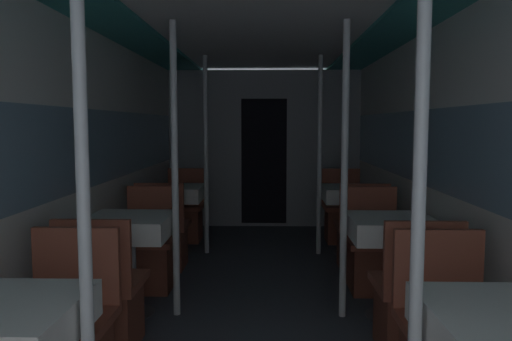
{
  "coord_description": "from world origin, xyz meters",
  "views": [
    {
      "loc": [
        0.07,
        -1.03,
        1.45
      ],
      "look_at": [
        -0.03,
        2.9,
        1.09
      ],
      "focal_mm": 35.0,
      "sensor_mm": 36.0,
      "label": 1
    }
  ],
  "objects_px": {
    "chair_right_far_1": "(373,259)",
    "support_pole_right_1": "(344,172)",
    "dining_table_left_1": "(129,231)",
    "dining_table_left_2": "(175,196)",
    "support_pole_left_1": "(175,171)",
    "chair_left_far_1": "(149,257)",
    "chair_left_far_2": "(184,218)",
    "dining_table_right_2": "(351,197)",
    "support_pole_right_2": "(320,156)",
    "support_pole_left_2": "(206,156)",
    "chair_right_near_1": "(413,310)",
    "chair_right_far_2": "(342,219)",
    "chair_right_near_2": "(360,242)",
    "chair_left_near_2": "(164,241)",
    "dining_table_right_0": "(509,338)",
    "support_pole_left_0": "(84,216)",
    "chair_left_near_1": "(104,307)",
    "dining_table_right_1": "(391,233)",
    "support_pole_right_0": "(418,218)"
  },
  "relations": [
    {
      "from": "chair_right_far_1",
      "to": "support_pole_right_1",
      "type": "distance_m",
      "value": 1.08
    },
    {
      "from": "support_pole_left_2",
      "to": "chair_left_near_2",
      "type": "bearing_deg",
      "value": -120.32
    },
    {
      "from": "chair_left_near_1",
      "to": "dining_table_right_0",
      "type": "xyz_separation_m",
      "value": [
        1.97,
        -1.23,
        0.36
      ]
    },
    {
      "from": "support_pole_left_0",
      "to": "chair_left_far_1",
      "type": "xyz_separation_m",
      "value": [
        -0.35,
        2.44,
        -0.82
      ]
    },
    {
      "from": "chair_left_near_2",
      "to": "chair_right_far_1",
      "type": "distance_m",
      "value": 2.07
    },
    {
      "from": "support_pole_right_0",
      "to": "chair_right_far_1",
      "type": "relative_size",
      "value": 2.48
    },
    {
      "from": "chair_right_far_2",
      "to": "dining_table_left_2",
      "type": "bearing_deg",
      "value": 17.1
    },
    {
      "from": "dining_table_right_2",
      "to": "chair_right_near_2",
      "type": "xyz_separation_m",
      "value": [
        0.0,
        -0.61,
        -0.36
      ]
    },
    {
      "from": "chair_right_far_1",
      "to": "support_pole_right_2",
      "type": "distance_m",
      "value": 1.52
    },
    {
      "from": "support_pole_left_2",
      "to": "chair_right_near_1",
      "type": "distance_m",
      "value": 3.04
    },
    {
      "from": "dining_table_left_2",
      "to": "chair_left_far_2",
      "type": "bearing_deg",
      "value": 90.0
    },
    {
      "from": "chair_left_near_2",
      "to": "support_pole_left_1",
      "type": "bearing_deg",
      "value": -73.9
    },
    {
      "from": "chair_right_near_1",
      "to": "chair_left_near_1",
      "type": "bearing_deg",
      "value": 180.0
    },
    {
      "from": "dining_table_right_2",
      "to": "support_pole_right_2",
      "type": "distance_m",
      "value": 0.58
    },
    {
      "from": "dining_table_left_2",
      "to": "chair_left_far_2",
      "type": "xyz_separation_m",
      "value": [
        -0.0,
        0.61,
        -0.36
      ]
    },
    {
      "from": "chair_right_near_1",
      "to": "chair_right_far_1",
      "type": "distance_m",
      "value": 1.21
    },
    {
      "from": "dining_table_left_2",
      "to": "support_pole_left_1",
      "type": "bearing_deg",
      "value": -79.06
    },
    {
      "from": "dining_table_left_2",
      "to": "support_pole_right_0",
      "type": "bearing_deg",
      "value": -66.24
    },
    {
      "from": "chair_left_near_1",
      "to": "chair_right_far_2",
      "type": "xyz_separation_m",
      "value": [
        1.97,
        3.05,
        0.0
      ]
    },
    {
      "from": "chair_left_near_2",
      "to": "chair_right_far_1",
      "type": "xyz_separation_m",
      "value": [
        1.97,
        -0.62,
        0.0
      ]
    },
    {
      "from": "chair_left_far_1",
      "to": "dining_table_right_1",
      "type": "xyz_separation_m",
      "value": [
        1.97,
        -0.61,
        0.36
      ]
    },
    {
      "from": "dining_table_left_2",
      "to": "support_pole_right_2",
      "type": "xyz_separation_m",
      "value": [
        1.62,
        0.0,
        0.46
      ]
    },
    {
      "from": "dining_table_left_1",
      "to": "dining_table_left_2",
      "type": "bearing_deg",
      "value": 90.0
    },
    {
      "from": "chair_left_far_1",
      "to": "chair_left_far_2",
      "type": "relative_size",
      "value": 1.0
    },
    {
      "from": "support_pole_left_1",
      "to": "dining_table_right_2",
      "type": "bearing_deg",
      "value": 48.63
    },
    {
      "from": "chair_left_near_1",
      "to": "dining_table_right_1",
      "type": "distance_m",
      "value": 2.09
    },
    {
      "from": "dining_table_right_0",
      "to": "support_pole_left_0",
      "type": "bearing_deg",
      "value": 180.0
    },
    {
      "from": "support_pole_left_0",
      "to": "support_pole_right_0",
      "type": "relative_size",
      "value": 1.0
    },
    {
      "from": "chair_right_near_1",
      "to": "chair_right_far_2",
      "type": "height_order",
      "value": "same"
    },
    {
      "from": "support_pole_left_0",
      "to": "chair_right_far_1",
      "type": "height_order",
      "value": "support_pole_left_0"
    },
    {
      "from": "chair_left_near_2",
      "to": "chair_left_far_1",
      "type": "bearing_deg",
      "value": -90.0
    },
    {
      "from": "chair_left_near_2",
      "to": "dining_table_right_2",
      "type": "height_order",
      "value": "chair_left_near_2"
    },
    {
      "from": "support_pole_left_0",
      "to": "dining_table_left_2",
      "type": "height_order",
      "value": "support_pole_left_0"
    },
    {
      "from": "chair_left_far_2",
      "to": "support_pole_right_2",
      "type": "height_order",
      "value": "support_pole_right_2"
    },
    {
      "from": "chair_left_far_1",
      "to": "chair_right_near_2",
      "type": "height_order",
      "value": "same"
    },
    {
      "from": "dining_table_right_0",
      "to": "chair_left_far_2",
      "type": "bearing_deg",
      "value": 114.74
    },
    {
      "from": "chair_right_far_1",
      "to": "support_pole_right_2",
      "type": "height_order",
      "value": "support_pole_right_2"
    },
    {
      "from": "chair_right_near_1",
      "to": "support_pole_right_0",
      "type": "bearing_deg",
      "value": -106.1
    },
    {
      "from": "dining_table_left_1",
      "to": "support_pole_right_1",
      "type": "height_order",
      "value": "support_pole_right_1"
    },
    {
      "from": "chair_left_far_2",
      "to": "support_pole_right_2",
      "type": "bearing_deg",
      "value": 159.43
    },
    {
      "from": "dining_table_right_0",
      "to": "chair_right_far_1",
      "type": "xyz_separation_m",
      "value": [
        0.0,
        2.44,
        -0.36
      ]
    },
    {
      "from": "chair_left_near_1",
      "to": "dining_table_right_2",
      "type": "relative_size",
      "value": 1.17
    },
    {
      "from": "support_pole_left_0",
      "to": "chair_right_near_2",
      "type": "distance_m",
      "value": 3.56
    },
    {
      "from": "support_pole_left_1",
      "to": "chair_right_far_2",
      "type": "distance_m",
      "value": 3.04
    },
    {
      "from": "chair_left_far_2",
      "to": "support_pole_right_1",
      "type": "distance_m",
      "value": 3.04
    },
    {
      "from": "support_pole_right_0",
      "to": "chair_right_near_2",
      "type": "relative_size",
      "value": 2.48
    },
    {
      "from": "dining_table_right_2",
      "to": "chair_right_far_2",
      "type": "distance_m",
      "value": 0.71
    },
    {
      "from": "chair_left_far_1",
      "to": "chair_right_near_1",
      "type": "height_order",
      "value": "same"
    },
    {
      "from": "chair_left_near_1",
      "to": "support_pole_left_2",
      "type": "bearing_deg",
      "value": 81.73
    },
    {
      "from": "chair_right_far_1",
      "to": "chair_right_near_2",
      "type": "distance_m",
      "value": 0.62
    }
  ]
}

